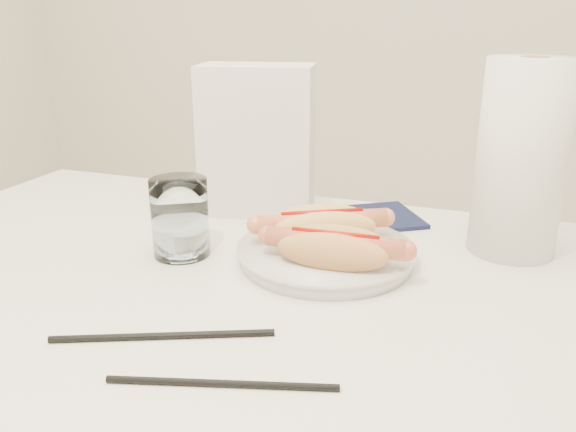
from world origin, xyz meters
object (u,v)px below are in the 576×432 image
(paper_towel_roll, at_px, (521,159))
(napkin_box, at_px, (257,140))
(table, at_px, (229,321))
(hotdog_left, at_px, (322,226))
(plate, at_px, (326,255))
(water_glass, at_px, (180,218))
(hotdog_right, at_px, (335,248))

(paper_towel_roll, bearing_deg, napkin_box, 173.95)
(table, relative_size, paper_towel_roll, 4.29)
(hotdog_left, distance_m, napkin_box, 0.24)
(hotdog_left, bearing_deg, napkin_box, 107.39)
(plate, height_order, water_glass, water_glass)
(table, distance_m, plate, 0.16)
(hotdog_left, bearing_deg, paper_towel_roll, -6.00)
(water_glass, bearing_deg, hotdog_right, -1.42)
(hotdog_right, relative_size, water_glass, 1.63)
(napkin_box, distance_m, paper_towel_roll, 0.43)
(table, bearing_deg, napkin_box, 104.18)
(plate, xyz_separation_m, napkin_box, (-0.18, 0.18, 0.12))
(table, bearing_deg, paper_towel_roll, 34.27)
(table, height_order, hotdog_right, hotdog_right)
(hotdog_left, distance_m, hotdog_right, 0.08)
(table, height_order, hotdog_left, hotdog_left)
(table, xyz_separation_m, hotdog_left, (0.09, 0.13, 0.10))
(plate, relative_size, water_glass, 2.13)
(hotdog_right, height_order, water_glass, water_glass)
(plate, xyz_separation_m, hotdog_right, (0.03, -0.05, 0.03))
(plate, distance_m, paper_towel_roll, 0.31)
(hotdog_left, distance_m, paper_towel_roll, 0.30)
(napkin_box, bearing_deg, hotdog_right, -60.13)
(hotdog_right, xyz_separation_m, paper_towel_roll, (0.22, 0.18, 0.10))
(hotdog_left, xyz_separation_m, water_glass, (-0.19, -0.07, 0.01))
(hotdog_left, height_order, napkin_box, napkin_box)
(water_glass, distance_m, paper_towel_roll, 0.49)
(hotdog_right, xyz_separation_m, water_glass, (-0.23, 0.01, 0.01))
(hotdog_right, bearing_deg, plate, 114.59)
(plate, bearing_deg, paper_towel_roll, 28.42)
(hotdog_left, bearing_deg, plate, -88.97)
(hotdog_right, bearing_deg, water_glass, 175.79)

